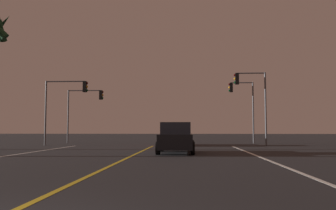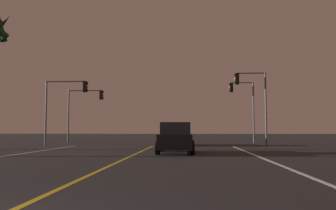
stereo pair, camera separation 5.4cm
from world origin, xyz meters
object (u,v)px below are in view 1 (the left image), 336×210
Objects in this scene: car_lead_same_lane at (176,138)px; traffic_light_far_right at (242,98)px; traffic_light_near_left at (66,97)px; traffic_light_far_left at (86,103)px; traffic_light_near_right at (251,92)px; car_ahead_far at (175,135)px.

car_lead_same_lane is 15.87m from traffic_light_far_right.
car_lead_same_lane is at bearing 68.08° from traffic_light_far_right.
traffic_light_near_left is 0.91× the size of traffic_light_far_right.
traffic_light_near_left is 5.50m from traffic_light_far_left.
traffic_light_near_left is at bearing 46.60° from car_lead_same_lane.
traffic_light_near_right reaches higher than traffic_light_near_left.
traffic_light_far_right is 15.17m from traffic_light_far_left.
traffic_light_near_left is at bearing 19.93° from traffic_light_far_right.
traffic_light_near_left is (-15.09, 0.00, -0.32)m from traffic_light_near_right.
car_ahead_far is at bearing -28.68° from traffic_light_far_left.
car_lead_same_lane is 11.11m from traffic_light_near_right.
traffic_light_near_left reaches higher than traffic_light_far_left.
car_lead_same_lane is 0.83× the size of traffic_light_far_left.
traffic_light_far_right is at bearing -90.89° from traffic_light_near_right.
traffic_light_far_left is at bearing 33.12° from car_lead_same_lane.
car_ahead_far is 0.81× the size of traffic_light_near_left.
car_ahead_far is 9.50m from car_lead_same_lane.
car_ahead_far is 8.63m from traffic_light_far_right.
traffic_light_far_right is (5.78, 14.38, 3.43)m from car_lead_same_lane.
traffic_light_near_left is at bearing -90.06° from traffic_light_far_left.
traffic_light_near_right is 5.50m from traffic_light_far_right.
traffic_light_far_right is at bearing 0.00° from traffic_light_far_left.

